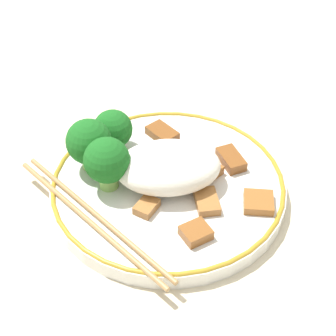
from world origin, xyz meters
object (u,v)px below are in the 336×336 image
(plate, at_px, (168,187))
(broccoli_back_left, at_px, (113,130))
(broccoli_back_right, at_px, (107,163))
(chopsticks, at_px, (93,218))
(broccoli_back_center, at_px, (89,143))

(plate, xyz_separation_m, broccoli_back_left, (-0.05, 0.06, 0.03))
(plate, relative_size, broccoli_back_right, 4.18)
(broccoli_back_left, xyz_separation_m, broccoli_back_right, (-0.01, -0.06, 0.01))
(broccoli_back_left, height_order, chopsticks, broccoli_back_left)
(plate, relative_size, chopsticks, 1.34)
(plate, xyz_separation_m, chopsticks, (-0.08, -0.05, 0.01))
(broccoli_back_center, xyz_separation_m, broccoli_back_right, (0.02, -0.03, 0.00))
(plate, relative_size, broccoli_back_left, 5.03)
(broccoli_back_left, xyz_separation_m, chopsticks, (-0.02, -0.11, -0.02))
(plate, xyz_separation_m, broccoli_back_right, (-0.06, -0.00, 0.04))
(plate, distance_m, broccoli_back_right, 0.07)
(broccoli_back_right, xyz_separation_m, chopsticks, (-0.02, -0.04, -0.03))
(chopsticks, bearing_deg, broccoli_back_right, 69.42)
(broccoli_back_right, distance_m, chopsticks, 0.06)
(broccoli_back_left, relative_size, broccoli_back_center, 0.83)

